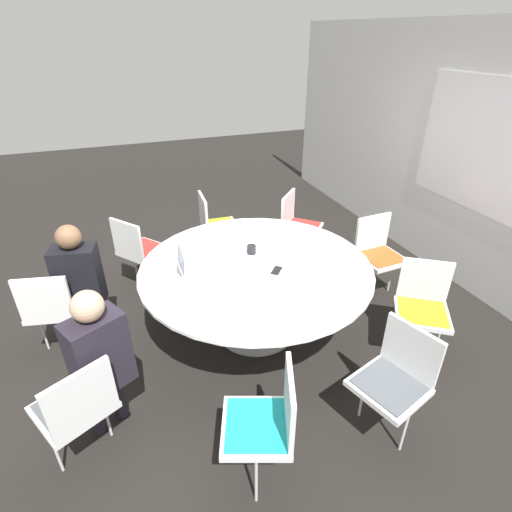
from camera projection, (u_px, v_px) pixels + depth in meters
name	position (u px, v px, depth m)	size (l,w,h in m)	color
ground_plane	(256.00, 329.00, 3.93)	(16.00, 16.00, 0.00)	black
wall_back	(488.00, 168.00, 4.03)	(8.00, 0.07, 2.70)	silver
conference_table	(256.00, 275.00, 3.62)	(2.08, 2.08, 0.73)	#B7B7BC
chair_0	(53.00, 305.00, 3.40)	(0.51, 0.52, 0.88)	silver
chair_1	(76.00, 405.00, 2.49)	(0.58, 0.58, 0.88)	silver
chair_2	(267.00, 419.00, 2.40)	(0.56, 0.55, 0.88)	silver
chair_3	(396.00, 375.00, 2.71)	(0.55, 0.53, 0.88)	silver
chair_4	(423.00, 302.00, 3.43)	(0.60, 0.60, 0.88)	silver
chair_5	(378.00, 250.00, 4.25)	(0.45, 0.47, 0.88)	silver
chair_6	(297.00, 222.00, 4.86)	(0.61, 0.61, 0.88)	silver
chair_7	(214.00, 222.00, 4.86)	(0.46, 0.44, 0.88)	silver
chair_8	(138.00, 247.00, 4.30)	(0.60, 0.60, 0.88)	silver
person_0	(80.00, 279.00, 3.41)	(0.31, 0.40, 1.23)	black
person_1	(99.00, 356.00, 2.60)	(0.36, 0.42, 1.23)	#231E28
laptop	(188.00, 265.00, 3.47)	(0.34, 0.29, 0.21)	silver
coffee_cup	(251.00, 249.00, 3.75)	(0.08, 0.08, 0.08)	black
cell_phone	(277.00, 270.00, 3.49)	(0.15, 0.14, 0.01)	black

